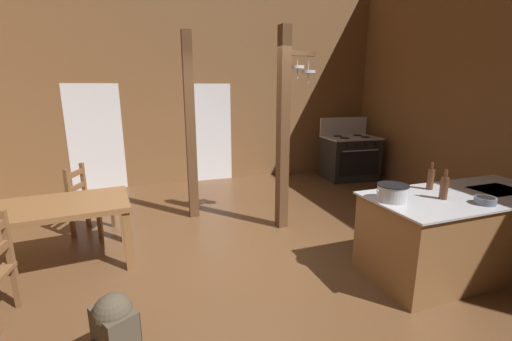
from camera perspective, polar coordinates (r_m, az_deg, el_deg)
The scene contains 15 objects.
ground_plane at distance 4.16m, azimuth -2.51°, elevation -15.51°, with size 9.07×8.18×0.10m, color brown.
wall_back at distance 7.32m, azimuth -11.12°, elevation 15.30°, with size 9.07×0.14×4.41m, color brown.
glazed_door_back_left at distance 7.30m, azimuth -25.28°, elevation 4.94°, with size 1.00×0.01×2.05m, color white.
glazed_panel_back_right at distance 7.38m, azimuth -7.41°, elevation 6.23°, with size 0.84×0.01×2.05m, color white.
kitchen_island at distance 4.39m, azimuth 30.97°, elevation -8.88°, with size 2.19×1.02×0.88m.
stove_range at distance 7.79m, azimuth 15.43°, elevation 2.19°, with size 1.18×0.88×1.32m.
support_post_with_pot_rack at distance 4.72m, azimuth 4.79°, elevation 7.44°, with size 0.56×0.23×2.76m.
support_post_center at distance 5.21m, azimuth -10.93°, elevation 6.90°, with size 0.14×0.14×2.76m.
dining_table at distance 4.37m, azimuth -31.77°, elevation -6.12°, with size 1.79×1.08×0.74m.
ladderback_chair_by_post at distance 5.26m, azimuth -26.35°, elevation -4.64°, with size 0.57×0.57×0.95m.
backpack at distance 2.84m, azimuth -22.59°, elevation -23.53°, with size 0.38×0.39×0.60m.
stockpot_on_counter at distance 3.65m, azimuth 21.88°, elevation -3.46°, with size 0.37×0.31×0.17m.
mixing_bowl_on_counter at distance 3.99m, azimuth 33.99°, elevation -4.20°, with size 0.19×0.19×0.07m.
bottle_tall_on_counter at distance 4.22m, azimuth 27.19°, elevation -1.24°, with size 0.07×0.07×0.30m.
bottle_short_on_counter at distance 3.92m, azimuth 28.96°, elevation -2.51°, with size 0.08×0.08×0.30m.
Camera 1 is at (-0.98, -3.49, 1.99)m, focal length 23.90 mm.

